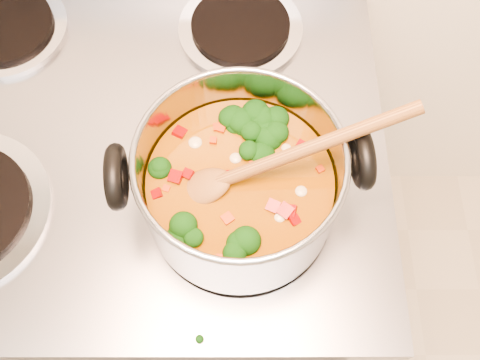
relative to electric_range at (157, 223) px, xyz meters
name	(u,v)px	position (x,y,z in m)	size (l,w,h in m)	color
electric_range	(157,223)	(0.00, 0.00, 0.00)	(0.78, 0.70, 1.08)	gray
stockpot	(240,184)	(0.18, -0.15, 0.53)	(0.30, 0.24, 0.15)	#9A9AA1
wooden_spoon	(255,168)	(0.20, -0.15, 0.57)	(0.28, 0.09, 0.13)	brown
cooktop_crumbs	(320,246)	(0.29, -0.20, 0.46)	(0.05, 0.21, 0.01)	black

